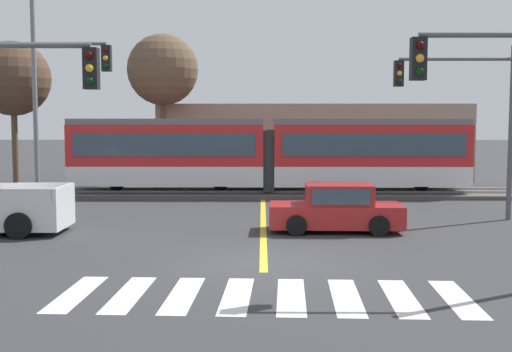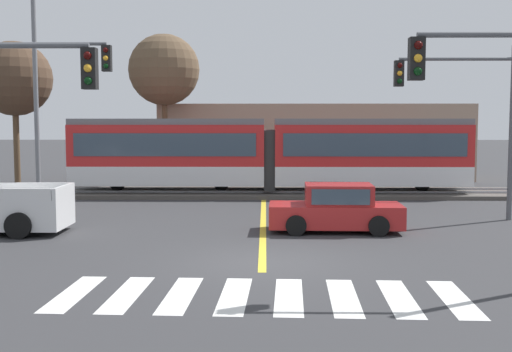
# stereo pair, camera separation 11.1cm
# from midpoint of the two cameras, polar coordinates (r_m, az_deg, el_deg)

# --- Properties ---
(ground_plane) EXTENTS (200.00, 200.00, 0.00)m
(ground_plane) POSITION_cam_midpoint_polar(r_m,az_deg,el_deg) (16.10, 0.76, -7.72)
(ground_plane) COLOR #333335
(track_bed) EXTENTS (120.00, 4.00, 0.18)m
(track_bed) POSITION_cam_midpoint_polar(r_m,az_deg,el_deg) (30.42, 0.80, -1.53)
(track_bed) COLOR #4C4742
(track_bed) RESTS_ON ground
(rail_near) EXTENTS (120.00, 0.08, 0.10)m
(rail_near) POSITION_cam_midpoint_polar(r_m,az_deg,el_deg) (29.69, 0.80, -1.42)
(rail_near) COLOR #939399
(rail_near) RESTS_ON track_bed
(rail_far) EXTENTS (120.00, 0.08, 0.10)m
(rail_far) POSITION_cam_midpoint_polar(r_m,az_deg,el_deg) (31.12, 0.80, -1.12)
(rail_far) COLOR #939399
(rail_far) RESTS_ON track_bed
(light_rail_tram) EXTENTS (18.50, 2.64, 3.43)m
(light_rail_tram) POSITION_cam_midpoint_polar(r_m,az_deg,el_deg) (30.25, 1.30, 2.16)
(light_rail_tram) COLOR silver
(light_rail_tram) RESTS_ON track_bed
(crosswalk_stripe_0) EXTENTS (0.67, 2.82, 0.01)m
(crosswalk_stripe_0) POSITION_cam_midpoint_polar(r_m,az_deg,el_deg) (13.85, -15.64, -10.00)
(crosswalk_stripe_0) COLOR silver
(crosswalk_stripe_0) RESTS_ON ground
(crosswalk_stripe_1) EXTENTS (0.67, 2.82, 0.01)m
(crosswalk_stripe_1) POSITION_cam_midpoint_polar(r_m,az_deg,el_deg) (13.54, -11.16, -10.25)
(crosswalk_stripe_1) COLOR silver
(crosswalk_stripe_1) RESTS_ON ground
(crosswalk_stripe_2) EXTENTS (0.67, 2.82, 0.01)m
(crosswalk_stripe_2) POSITION_cam_midpoint_polar(r_m,az_deg,el_deg) (13.32, -6.49, -10.44)
(crosswalk_stripe_2) COLOR silver
(crosswalk_stripe_2) RESTS_ON ground
(crosswalk_stripe_3) EXTENTS (0.67, 2.82, 0.01)m
(crosswalk_stripe_3) POSITION_cam_midpoint_polar(r_m,az_deg,el_deg) (13.19, -1.69, -10.57)
(crosswalk_stripe_3) COLOR silver
(crosswalk_stripe_3) RESTS_ON ground
(crosswalk_stripe_4) EXTENTS (0.67, 2.82, 0.01)m
(crosswalk_stripe_4) POSITION_cam_midpoint_polar(r_m,az_deg,el_deg) (13.15, 3.18, -10.63)
(crosswalk_stripe_4) COLOR silver
(crosswalk_stripe_4) RESTS_ON ground
(crosswalk_stripe_5) EXTENTS (0.67, 2.82, 0.01)m
(crosswalk_stripe_5) POSITION_cam_midpoint_polar(r_m,az_deg,el_deg) (13.19, 8.04, -10.61)
(crosswalk_stripe_5) COLOR silver
(crosswalk_stripe_5) RESTS_ON ground
(crosswalk_stripe_6) EXTENTS (0.67, 2.82, 0.01)m
(crosswalk_stripe_6) POSITION_cam_midpoint_polar(r_m,az_deg,el_deg) (13.34, 12.84, -10.52)
(crosswalk_stripe_6) COLOR silver
(crosswalk_stripe_6) RESTS_ON ground
(crosswalk_stripe_7) EXTENTS (0.67, 2.82, 0.01)m
(crosswalk_stripe_7) POSITION_cam_midpoint_polar(r_m,az_deg,el_deg) (13.56, 17.50, -10.36)
(crosswalk_stripe_7) COLOR silver
(crosswalk_stripe_7) RESTS_ON ground
(lane_centre_line) EXTENTS (0.20, 13.55, 0.01)m
(lane_centre_line) POSITION_cam_midpoint_polar(r_m,az_deg,el_deg) (21.74, 0.78, -4.38)
(lane_centre_line) COLOR gold
(lane_centre_line) RESTS_ON ground
(sedan_crossing) EXTENTS (4.25, 2.01, 1.52)m
(sedan_crossing) POSITION_cam_midpoint_polar(r_m,az_deg,el_deg) (20.60, 7.26, -2.98)
(sedan_crossing) COLOR #B22323
(sedan_crossing) RESTS_ON ground
(traffic_light_mid_left) EXTENTS (4.25, 0.38, 6.65)m
(traffic_light_mid_left) POSITION_cam_midpoint_polar(r_m,az_deg,el_deg) (23.85, -19.13, 6.75)
(traffic_light_mid_left) COLOR #515459
(traffic_light_mid_left) RESTS_ON ground
(traffic_light_mid_right) EXTENTS (4.25, 0.38, 6.14)m
(traffic_light_mid_right) POSITION_cam_midpoint_polar(r_m,az_deg,el_deg) (23.87, 18.75, 6.00)
(traffic_light_mid_right) COLOR #515459
(traffic_light_mid_right) RESTS_ON ground
(street_lamp_west) EXTENTS (2.18, 0.28, 9.99)m
(street_lamp_west) POSITION_cam_midpoint_polar(r_m,az_deg,el_deg) (29.15, -18.60, 8.76)
(street_lamp_west) COLOR slate
(street_lamp_west) RESTS_ON ground
(bare_tree_far_west) EXTENTS (3.95, 3.95, 7.71)m
(bare_tree_far_west) POSITION_cam_midpoint_polar(r_m,az_deg,el_deg) (36.62, -20.59, 8.07)
(bare_tree_far_west) COLOR brown
(bare_tree_far_west) RESTS_ON ground
(bare_tree_west) EXTENTS (3.92, 3.92, 8.27)m
(bare_tree_west) POSITION_cam_midpoint_polar(r_m,az_deg,el_deg) (36.17, -8.08, 9.29)
(bare_tree_west) COLOR brown
(bare_tree_west) RESTS_ON ground
(building_backdrop_far) EXTENTS (18.27, 6.00, 4.48)m
(building_backdrop_far) POSITION_cam_midpoint_polar(r_m,az_deg,el_deg) (39.76, 5.15, 3.09)
(building_backdrop_far) COLOR gray
(building_backdrop_far) RESTS_ON ground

